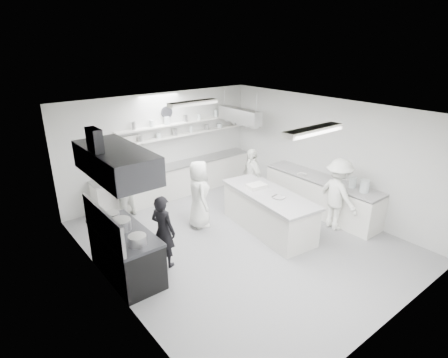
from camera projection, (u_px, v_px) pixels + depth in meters
floor at (240, 240)px, 8.47m from camera, size 6.00×7.00×0.02m
ceiling at (242, 111)px, 7.39m from camera, size 6.00×7.00×0.02m
wall_back at (162, 146)px, 10.49m from camera, size 6.00×0.04×3.00m
wall_front at (397, 247)px, 5.38m from camera, size 6.00×0.04×3.00m
wall_left at (108, 220)px, 6.19m from camera, size 0.04×7.00×3.00m
wall_right at (326, 155)px, 9.67m from camera, size 0.04×7.00×3.00m
stove at (126, 254)px, 7.09m from camera, size 0.80×1.80×0.90m
exhaust_hood at (116, 162)px, 6.41m from camera, size 0.85×2.00×0.50m
back_counter at (178, 180)px, 10.82m from camera, size 5.00×0.60×0.92m
shelf_lower at (184, 134)px, 10.71m from camera, size 4.20×0.26×0.04m
shelf_upper at (184, 123)px, 10.58m from camera, size 4.20×0.26×0.04m
pass_through_window at (119, 156)px, 9.74m from camera, size 1.30×0.04×1.00m
wall_clock at (166, 112)px, 10.23m from camera, size 0.32×0.05×0.32m
right_counter at (321, 196)px, 9.70m from camera, size 0.74×3.30×0.94m
pot_rack at (239, 116)px, 10.56m from camera, size 0.30×1.60×0.40m
light_fixture_front at (313, 130)px, 6.10m from camera, size 1.30×0.25×0.10m
light_fixture_rear at (193, 103)px, 8.73m from camera, size 1.30×0.25×0.10m
prep_island at (268, 212)px, 8.78m from camera, size 1.23×2.61×0.93m
stove_pot at (121, 226)px, 6.96m from camera, size 0.39×0.39×0.26m
cook_stove at (163, 231)px, 7.30m from camera, size 0.55×0.66×1.54m
cook_back at (119, 187)px, 9.23m from camera, size 1.03×0.94×1.71m
cook_island_left at (199, 194)px, 8.86m from camera, size 0.80×0.96×1.69m
cook_island_right at (252, 178)px, 9.95m from camera, size 0.67×1.05×1.66m
cook_right at (338, 194)px, 8.73m from camera, size 0.86×1.25×1.78m
bowl_island_a at (279, 198)px, 8.35m from camera, size 0.33×0.33×0.07m
bowl_island_b at (252, 190)px, 8.84m from camera, size 0.24×0.24×0.06m
bowl_right at (302, 175)px, 9.76m from camera, size 0.28×0.28×0.06m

